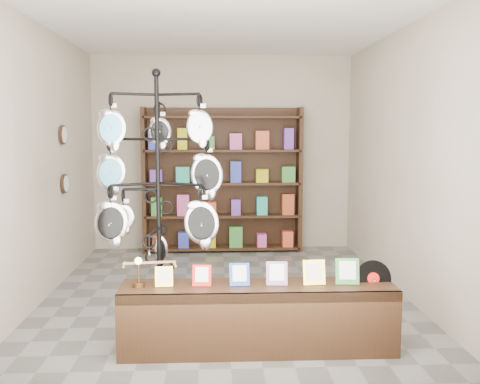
% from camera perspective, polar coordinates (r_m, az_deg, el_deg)
% --- Properties ---
extents(ground, '(5.00, 5.00, 0.00)m').
position_cam_1_polar(ground, '(6.14, -1.51, -10.97)').
color(ground, slate).
rests_on(ground, ground).
extents(room_envelope, '(5.00, 5.00, 5.00)m').
position_cam_1_polar(room_envelope, '(5.86, -1.56, 6.57)').
color(room_envelope, '#BEAE99').
rests_on(room_envelope, ground).
extents(display_tree, '(1.23, 1.02, 2.39)m').
position_cam_1_polar(display_tree, '(4.82, -8.73, 0.90)').
color(display_tree, black).
rests_on(display_tree, ground).
extents(front_shelf, '(2.30, 0.48, 0.81)m').
position_cam_1_polar(front_shelf, '(4.63, 1.94, -13.21)').
color(front_shelf, black).
rests_on(front_shelf, ground).
extents(back_shelving, '(2.42, 0.36, 2.20)m').
position_cam_1_polar(back_shelving, '(8.19, -1.88, 0.80)').
color(back_shelving, black).
rests_on(back_shelving, ground).
extents(wall_clocks, '(0.03, 0.24, 0.84)m').
position_cam_1_polar(wall_clocks, '(6.92, -18.27, 3.33)').
color(wall_clocks, black).
rests_on(wall_clocks, ground).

